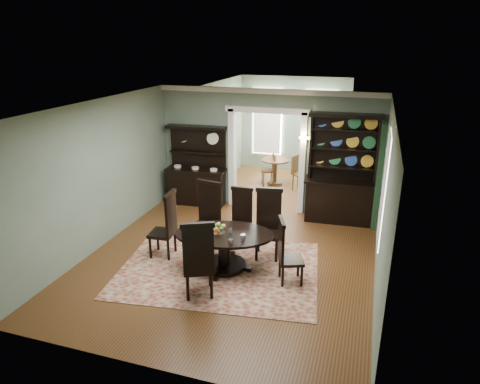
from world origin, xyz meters
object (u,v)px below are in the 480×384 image
(welsh_dresser, at_px, (340,183))
(parlor_table, at_px, (275,168))
(sideboard, at_px, (197,177))
(dining_table, at_px, (224,244))

(welsh_dresser, distance_m, parlor_table, 3.01)
(welsh_dresser, bearing_deg, parlor_table, 130.13)
(sideboard, distance_m, parlor_table, 2.67)
(dining_table, xyz_separation_m, sideboard, (-1.81, 2.99, 0.21))
(dining_table, bearing_deg, welsh_dresser, 45.91)
(dining_table, height_order, parlor_table, parlor_table)
(sideboard, distance_m, welsh_dresser, 3.65)
(sideboard, relative_size, parlor_table, 2.51)
(dining_table, height_order, sideboard, sideboard)
(welsh_dresser, bearing_deg, dining_table, -125.03)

